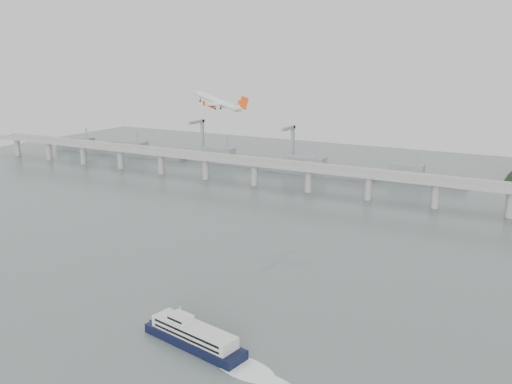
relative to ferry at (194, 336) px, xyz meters
The scene contains 5 objects.
ground 50.57m from the ferry, 121.03° to the left, with size 900.00×900.00×0.00m, color #566462.
bridge 245.11m from the ferry, 96.37° to the left, with size 800.00×22.00×23.90m.
distant_fleet 357.68m from the ferry, 120.47° to the left, with size 453.00×60.90×40.00m.
ferry is the anchor object (origin of this frame).
airliner 165.03m from the ferry, 117.82° to the left, with size 41.72×37.64×14.26m.
Camera 1 is at (136.31, -197.24, 108.81)m, focal length 38.00 mm.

